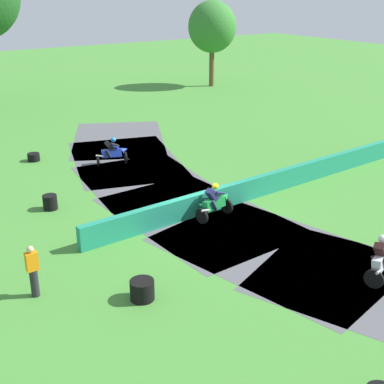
% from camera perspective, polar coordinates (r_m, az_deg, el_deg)
% --- Properties ---
extents(ground_plane, '(120.00, 120.00, 0.00)m').
position_cam_1_polar(ground_plane, '(20.55, 0.41, -2.57)').
color(ground_plane, '#428433').
extents(track_asphalt, '(10.61, 32.30, 0.01)m').
position_cam_1_polar(track_asphalt, '(21.33, 3.30, -1.66)').
color(track_asphalt, '#515156').
rests_on(track_asphalt, ground).
extents(safety_barrier, '(20.28, 1.17, 0.90)m').
position_cam_1_polar(safety_barrier, '(23.63, 10.41, 1.56)').
color(safety_barrier, '#1E8466').
rests_on(safety_barrier, ground).
extents(motorcycle_lead_blue, '(1.71, 1.12, 1.42)m').
position_cam_1_polar(motorcycle_lead_blue, '(26.52, -8.66, 4.39)').
color(motorcycle_lead_blue, black).
rests_on(motorcycle_lead_blue, ground).
extents(motorcycle_chase_green, '(1.67, 0.91, 1.42)m').
position_cam_1_polar(motorcycle_chase_green, '(20.16, 2.57, -1.05)').
color(motorcycle_chase_green, black).
rests_on(motorcycle_chase_green, ground).
extents(motorcycle_trailing_white, '(1.68, 1.14, 1.42)m').
position_cam_1_polar(motorcycle_trailing_white, '(17.16, 20.11, -6.76)').
color(motorcycle_trailing_white, black).
rests_on(motorcycle_trailing_white, ground).
extents(tire_stack_near, '(0.62, 0.62, 0.40)m').
position_cam_1_polar(tire_stack_near, '(28.09, -16.97, 3.68)').
color(tire_stack_near, black).
rests_on(tire_stack_near, ground).
extents(tire_stack_mid_a, '(0.58, 0.58, 0.60)m').
position_cam_1_polar(tire_stack_mid_a, '(21.77, -15.29, -1.09)').
color(tire_stack_mid_a, black).
rests_on(tire_stack_mid_a, ground).
extents(tire_stack_mid_b, '(0.71, 0.71, 0.60)m').
position_cam_1_polar(tire_stack_mid_b, '(15.30, -5.48, -10.63)').
color(tire_stack_mid_b, black).
rests_on(tire_stack_mid_b, ground).
extents(track_marshal, '(0.34, 0.24, 1.63)m').
position_cam_1_polar(track_marshal, '(15.78, -17.04, -8.31)').
color(track_marshal, '#232328').
rests_on(track_marshal, ground).
extents(tree_far_left, '(4.17, 4.17, 7.29)m').
position_cam_1_polar(tree_far_left, '(47.13, 2.23, 17.62)').
color(tree_far_left, brown).
rests_on(tree_far_left, ground).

